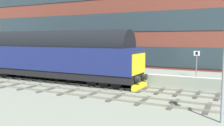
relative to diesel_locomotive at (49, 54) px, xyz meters
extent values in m
plane|color=gray|center=(0.00, -6.68, -2.48)|extent=(140.00, 140.00, 0.00)
cube|color=slate|center=(-0.72, -6.68, -2.41)|extent=(0.07, 60.00, 0.15)
cube|color=slate|center=(0.72, -6.68, -2.41)|extent=(0.07, 60.00, 0.15)
cube|color=#413D38|center=(0.00, -14.68, -2.44)|extent=(2.50, 0.26, 0.09)
cube|color=#413D38|center=(0.00, -13.35, -2.44)|extent=(2.50, 0.26, 0.09)
cube|color=#413D38|center=(0.00, -12.02, -2.44)|extent=(2.50, 0.26, 0.09)
cube|color=#413D38|center=(0.00, -10.68, -2.44)|extent=(2.50, 0.26, 0.09)
cube|color=#413D38|center=(0.00, -9.35, -2.44)|extent=(2.50, 0.26, 0.09)
cube|color=#413D38|center=(0.00, -8.02, -2.44)|extent=(2.50, 0.26, 0.09)
cube|color=#413D38|center=(0.00, -6.68, -2.44)|extent=(2.50, 0.26, 0.09)
cube|color=#413D38|center=(0.00, -5.35, -2.44)|extent=(2.50, 0.26, 0.09)
cube|color=#413D38|center=(0.00, -4.02, -2.44)|extent=(2.50, 0.26, 0.09)
cube|color=#413D38|center=(0.00, -2.68, -2.44)|extent=(2.50, 0.26, 0.09)
cube|color=#413D38|center=(0.00, -1.35, -2.44)|extent=(2.50, 0.26, 0.09)
cube|color=#413D38|center=(0.00, -0.02, -2.44)|extent=(2.50, 0.26, 0.09)
cube|color=#413D38|center=(0.00, 1.32, -2.44)|extent=(2.50, 0.26, 0.09)
cube|color=#413D38|center=(0.00, 2.65, -2.44)|extent=(2.50, 0.26, 0.09)
cube|color=#413D38|center=(0.00, 3.98, -2.44)|extent=(2.50, 0.26, 0.09)
cube|color=#413D38|center=(0.00, 5.32, -2.44)|extent=(2.50, 0.26, 0.09)
cube|color=#413D38|center=(0.00, 6.65, -2.44)|extent=(2.50, 0.26, 0.09)
cube|color=gray|center=(-4.07, -6.68, -2.41)|extent=(0.07, 60.00, 0.15)
cube|color=gray|center=(-2.64, -6.68, -2.41)|extent=(0.07, 60.00, 0.15)
cube|color=#484740|center=(-3.35, -14.43, -2.44)|extent=(2.50, 0.26, 0.09)
cube|color=#484740|center=(-3.35, -12.49, -2.44)|extent=(2.50, 0.26, 0.09)
cube|color=#484740|center=(-3.35, -10.56, -2.44)|extent=(2.50, 0.26, 0.09)
cube|color=#484740|center=(-3.35, -8.62, -2.44)|extent=(2.50, 0.26, 0.09)
cube|color=#484740|center=(-3.35, -6.68, -2.44)|extent=(2.50, 0.26, 0.09)
cube|color=#484740|center=(-3.35, -4.75, -2.44)|extent=(2.50, 0.26, 0.09)
cube|color=#484740|center=(-3.35, -2.81, -2.44)|extent=(2.50, 0.26, 0.09)
cube|color=#484740|center=(-3.35, -0.88, -2.44)|extent=(2.50, 0.26, 0.09)
cube|color=#484740|center=(-3.35, 1.06, -2.44)|extent=(2.50, 0.26, 0.09)
cube|color=gray|center=(3.60, -6.68, -1.98)|extent=(4.00, 44.00, 1.00)
cube|color=white|center=(1.75, -6.68, -1.48)|extent=(0.30, 44.00, 0.01)
cube|color=brown|center=(9.66, -4.13, 3.11)|extent=(4.11, 42.92, 11.18)
cube|color=#293940|center=(7.58, -4.13, -0.43)|extent=(0.06, 39.49, 2.09)
cube|color=#293940|center=(7.58, -4.13, 3.29)|extent=(0.06, 39.49, 2.09)
cube|color=black|center=(0.00, 0.04, -1.66)|extent=(2.56, 17.93, 0.60)
cube|color=navy|center=(0.00, 0.04, -0.31)|extent=(2.70, 17.93, 2.10)
cylinder|color=black|center=(0.00, 0.04, 0.92)|extent=(2.56, 16.50, 2.57)
cube|color=yellow|center=(0.00, -8.97, -0.46)|extent=(2.65, 0.08, 1.58)
cube|color=#232D3D|center=(0.00, -8.95, 0.27)|extent=(2.38, 0.04, 0.64)
cube|color=#232D3D|center=(1.37, 0.04, -0.01)|extent=(0.04, 12.55, 0.44)
cylinder|color=black|center=(-0.75, -9.18, -1.56)|extent=(0.48, 0.35, 0.48)
cylinder|color=black|center=(0.75, -9.18, -1.56)|extent=(0.48, 0.35, 0.48)
cube|color=yellow|center=(0.00, -9.03, -2.20)|extent=(2.43, 0.36, 0.47)
cylinder|color=black|center=(0.00, -7.34, -1.96)|extent=(1.64, 1.04, 1.04)
cylinder|color=black|center=(0.00, -6.24, -1.96)|extent=(1.64, 1.04, 1.04)
cylinder|color=black|center=(0.00, -5.14, -1.96)|extent=(1.64, 1.04, 1.04)
cylinder|color=black|center=(0.00, 5.21, -1.96)|extent=(1.64, 1.04, 1.04)
cylinder|color=black|center=(0.00, 6.31, -1.96)|extent=(1.64, 1.04, 1.04)
cylinder|color=gray|center=(-5.56, -15.28, -0.25)|extent=(0.14, 0.14, 4.47)
cylinder|color=slate|center=(1.90, -12.96, -0.47)|extent=(0.08, 0.08, 2.01)
cube|color=white|center=(1.87, -12.96, 0.36)|extent=(0.05, 0.44, 0.36)
cube|color=black|center=(1.84, -12.96, 0.36)|extent=(0.01, 0.20, 0.24)
cylinder|color=#2D2E41|center=(3.24, -6.03, -1.05)|extent=(0.13, 0.13, 0.84)
cylinder|color=#2D2E41|center=(3.22, -5.83, -1.05)|extent=(0.13, 0.13, 0.84)
cylinder|color=#4A6B4A|center=(3.23, -5.93, -0.35)|extent=(0.38, 0.38, 0.56)
sphere|color=brown|center=(3.23, -5.93, 0.06)|extent=(0.22, 0.22, 0.22)
cylinder|color=#4A6B4A|center=(3.26, -6.14, -0.35)|extent=(0.09, 0.09, 0.52)
cylinder|color=#4A6B4A|center=(3.20, -5.72, -0.35)|extent=(0.09, 0.09, 0.52)
camera|label=1|loc=(-18.25, -15.93, 1.50)|focal=40.55mm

